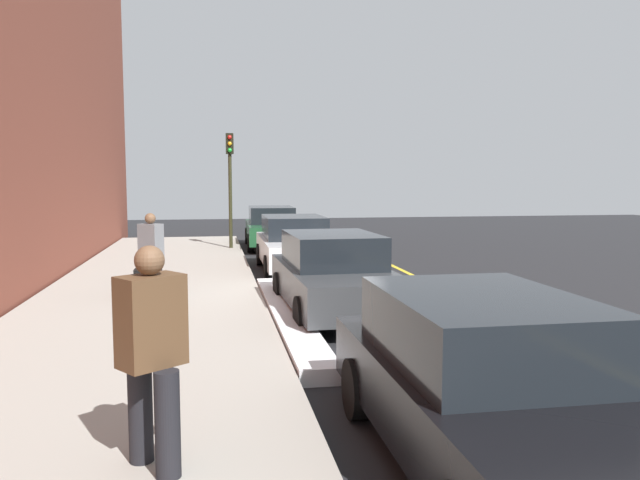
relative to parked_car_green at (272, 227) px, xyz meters
The scene contains 12 objects.
ground_plane 10.73m from the parked_car_green, ahead, with size 56.00×56.00×0.00m, color black.
sidewalk 11.28m from the parked_car_green, 18.07° to the right, with size 28.00×4.60×0.15m, color #A39E93.
lane_stripe_centre 11.14m from the parked_car_green, 15.71° to the left, with size 28.00×0.14×0.01m, color gold.
snow_bank_curb 12.22m from the parked_car_green, ahead, with size 7.09×0.56×0.22m, color white.
parked_car_green is the anchor object (origin of this frame).
parked_car_white 6.12m from the parked_car_green, ahead, with size 4.64×1.93×1.51m.
parked_car_charcoal 11.75m from the parked_car_green, ahead, with size 4.35×1.99×1.51m.
parked_car_black 18.05m from the parked_car_green, ahead, with size 4.41×1.91×1.51m.
pedestrian_grey_coat 10.46m from the parked_car_green, 19.11° to the right, with size 0.50×0.54×1.68m.
pedestrian_brown_coat 18.09m from the parked_car_green, ahead, with size 0.55×0.59×1.84m.
traffic_light_pole 2.88m from the parked_car_green, 51.03° to the right, with size 0.35×0.26×3.95m.
rolling_suitcase 10.91m from the parked_car_green, 19.30° to the right, with size 0.34×0.22×0.96m.
Camera 1 is at (12.23, -1.99, 2.51)m, focal length 34.83 mm.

